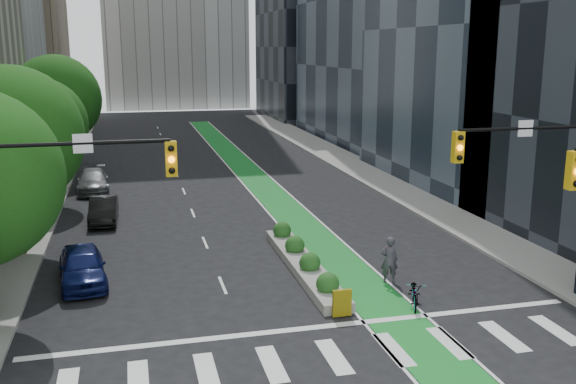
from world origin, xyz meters
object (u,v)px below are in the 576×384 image
bicycle (415,293)px  parked_car_left_far (93,181)px  median_planter (303,261)px  parked_car_left_mid (104,210)px  parked_car_left_near (82,266)px  cyclist (389,260)px

bicycle → parked_car_left_far: size_ratio=0.40×
median_planter → parked_car_left_mid: 13.33m
parked_car_left_mid → median_planter: bearing=-48.1°
parked_car_left_near → parked_car_left_mid: size_ratio=1.07×
bicycle → cyclist: bearing=111.8°
bicycle → cyclist: cyclist is taller
parked_car_left_near → parked_car_left_mid: parked_car_left_near is taller
parked_car_left_mid → cyclist: bearing=-45.7°
cyclist → parked_car_left_far: 24.25m
bicycle → parked_car_left_mid: parked_car_left_mid is taller
median_planter → cyclist: 3.88m
bicycle → parked_car_left_near: bearing=178.0°
bicycle → parked_car_left_far: bearing=140.3°
median_planter → bicycle: size_ratio=5.18×
parked_car_left_far → parked_car_left_mid: bearing=-86.3°
parked_car_left_far → cyclist: bearing=-61.4°
median_planter → parked_car_left_far: bearing=117.6°
bicycle → cyclist: 2.55m
parked_car_left_far → parked_car_left_near: bearing=-91.5°
cyclist → parked_car_left_near: (-12.22, 2.89, -0.23)m
bicycle → cyclist: (0.00, 2.50, 0.47)m
parked_car_left_near → cyclist: bearing=-19.4°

